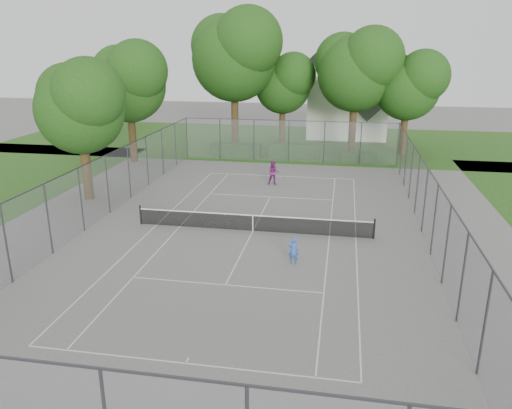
% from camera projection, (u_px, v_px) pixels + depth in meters
% --- Properties ---
extents(ground, '(120.00, 120.00, 0.00)m').
position_uv_depth(ground, '(253.00, 231.00, 26.98)').
color(ground, slate).
rests_on(ground, ground).
extents(grass_far, '(60.00, 20.00, 0.00)m').
position_uv_depth(grass_far, '(298.00, 142.00, 51.33)').
color(grass_far, '#254F16').
rests_on(grass_far, ground).
extents(court_markings, '(11.03, 23.83, 0.01)m').
position_uv_depth(court_markings, '(253.00, 231.00, 26.98)').
color(court_markings, silver).
rests_on(court_markings, ground).
extents(tennis_net, '(12.87, 0.10, 1.10)m').
position_uv_depth(tennis_net, '(253.00, 222.00, 26.82)').
color(tennis_net, black).
rests_on(tennis_net, ground).
extents(perimeter_fence, '(18.08, 34.08, 3.52)m').
position_uv_depth(perimeter_fence, '(253.00, 199.00, 26.42)').
color(perimeter_fence, '#38383D').
rests_on(perimeter_fence, ground).
extents(tree_far_left, '(9.02, 8.24, 12.97)m').
position_uv_depth(tree_far_left, '(235.00, 52.00, 46.04)').
color(tree_far_left, '#3C2915').
rests_on(tree_far_left, ground).
extents(tree_far_midleft, '(6.23, 5.69, 8.95)m').
position_uv_depth(tree_far_midleft, '(284.00, 81.00, 48.52)').
color(tree_far_midleft, '#3C2915').
rests_on(tree_far_midleft, ground).
extents(tree_far_midright, '(7.78, 7.11, 11.19)m').
position_uv_depth(tree_far_midright, '(357.00, 67.00, 43.94)').
color(tree_far_midright, '#3C2915').
rests_on(tree_far_midright, ground).
extents(tree_far_right, '(6.45, 5.89, 9.28)m').
position_uv_depth(tree_far_right, '(409.00, 83.00, 43.55)').
color(tree_far_right, '#3C2915').
rests_on(tree_far_right, ground).
extents(tree_side_back, '(7.00, 6.39, 10.07)m').
position_uv_depth(tree_side_back, '(129.00, 79.00, 40.65)').
color(tree_side_back, '#3C2915').
rests_on(tree_side_back, ground).
extents(tree_side_front, '(6.26, 5.72, 9.00)m').
position_uv_depth(tree_side_front, '(80.00, 103.00, 30.67)').
color(tree_side_front, '#3C2915').
rests_on(tree_side_front, ground).
extents(hedge_left, '(4.44, 1.33, 1.11)m').
position_uv_depth(hedge_left, '(236.00, 149.00, 44.97)').
color(hedge_left, '#1C4115').
rests_on(hedge_left, ground).
extents(hedge_mid, '(4.00, 1.14, 1.26)m').
position_uv_depth(hedge_mid, '(292.00, 150.00, 44.16)').
color(hedge_mid, '#1C4115').
rests_on(hedge_mid, ground).
extents(hedge_right, '(2.97, 1.09, 0.89)m').
position_uv_depth(hedge_right, '(359.00, 157.00, 42.47)').
color(hedge_right, '#1C4115').
rests_on(hedge_right, ground).
extents(house, '(8.15, 6.32, 10.15)m').
position_uv_depth(house, '(348.00, 98.00, 53.14)').
color(house, white).
rests_on(house, ground).
extents(girl_player, '(0.50, 0.34, 1.31)m').
position_uv_depth(girl_player, '(293.00, 250.00, 22.85)').
color(girl_player, blue).
rests_on(girl_player, ground).
extents(woman_player, '(0.93, 0.77, 1.75)m').
position_uv_depth(woman_player, '(273.00, 173.00, 35.54)').
color(woman_player, '#732666').
rests_on(woman_player, ground).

